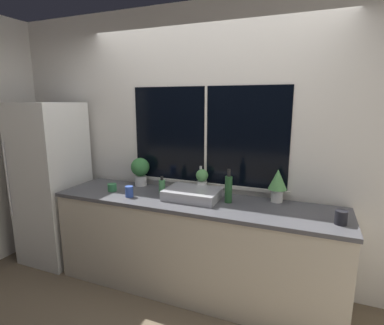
# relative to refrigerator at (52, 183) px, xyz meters

# --- Properties ---
(ground_plane) EXTENTS (14.00, 14.00, 0.00)m
(ground_plane) POSITION_rel_refrigerator_xyz_m (1.69, -0.29, -0.89)
(ground_plane) COLOR brown
(wall_back) EXTENTS (8.00, 0.09, 2.70)m
(wall_back) POSITION_rel_refrigerator_xyz_m (1.69, 0.40, 0.46)
(wall_back) COLOR silver
(wall_back) RESTS_ON ground_plane
(wall_left) EXTENTS (0.06, 7.00, 2.70)m
(wall_left) POSITION_rel_refrigerator_xyz_m (-0.59, 1.21, 0.46)
(wall_left) COLOR silver
(wall_left) RESTS_ON ground_plane
(counter) EXTENTS (2.67, 0.64, 0.90)m
(counter) POSITION_rel_refrigerator_xyz_m (1.69, 0.02, -0.44)
(counter) COLOR beige
(counter) RESTS_ON ground_plane
(refrigerator) EXTENTS (0.61, 0.64, 1.77)m
(refrigerator) POSITION_rel_refrigerator_xyz_m (0.00, 0.00, 0.00)
(refrigerator) COLOR silver
(refrigerator) RESTS_ON ground_plane
(sink) EXTENTS (0.50, 0.41, 0.27)m
(sink) POSITION_rel_refrigerator_xyz_m (1.67, 0.06, 0.06)
(sink) COLOR #ADADB2
(sink) RESTS_ON counter
(potted_plant_left) EXTENTS (0.19, 0.19, 0.30)m
(potted_plant_left) POSITION_rel_refrigerator_xyz_m (0.99, 0.26, 0.19)
(potted_plant_left) COLOR white
(potted_plant_left) RESTS_ON counter
(potted_plant_center) EXTENTS (0.12, 0.12, 0.24)m
(potted_plant_center) POSITION_rel_refrigerator_xyz_m (1.69, 0.26, 0.14)
(potted_plant_center) COLOR white
(potted_plant_center) RESTS_ON counter
(potted_plant_right) EXTENTS (0.16, 0.16, 0.30)m
(potted_plant_right) POSITION_rel_refrigerator_xyz_m (2.41, 0.26, 0.19)
(potted_plant_right) COLOR white
(potted_plant_right) RESTS_ON counter
(soap_bottle) EXTENTS (0.06, 0.06, 0.17)m
(soap_bottle) POSITION_rel_refrigerator_xyz_m (1.34, 0.09, 0.09)
(soap_bottle) COLOR #519E5B
(soap_bottle) RESTS_ON counter
(bottle_tall) EXTENTS (0.07, 0.07, 0.31)m
(bottle_tall) POSITION_rel_refrigerator_xyz_m (2.01, 0.08, 0.14)
(bottle_tall) COLOR #235128
(bottle_tall) RESTS_ON counter
(mug_black) EXTENTS (0.09, 0.09, 0.10)m
(mug_black) POSITION_rel_refrigerator_xyz_m (2.90, -0.08, 0.07)
(mug_black) COLOR black
(mug_black) RESTS_ON counter
(mug_blue) EXTENTS (0.07, 0.07, 0.10)m
(mug_blue) POSITION_rel_refrigerator_xyz_m (1.10, -0.12, 0.06)
(mug_blue) COLOR #3351AD
(mug_blue) RESTS_ON counter
(mug_green) EXTENTS (0.09, 0.09, 0.08)m
(mug_green) POSITION_rel_refrigerator_xyz_m (0.83, -0.03, 0.05)
(mug_green) COLOR #38844C
(mug_green) RESTS_ON counter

